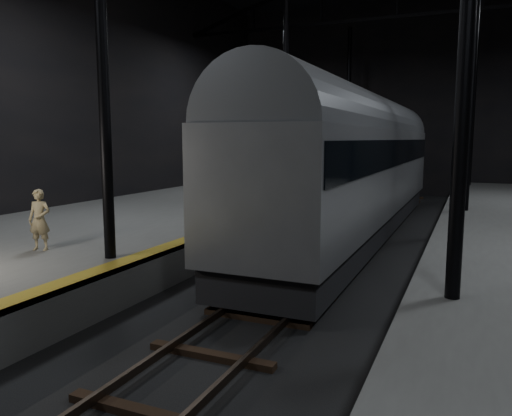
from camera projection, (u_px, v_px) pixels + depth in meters
The scene contains 6 objects.
ground at pixel (313, 274), 14.15m from camera, with size 44.00×44.00×0.00m, color black.
platform_left at pixel (102, 236), 17.05m from camera, with size 9.00×43.80×1.00m, color #525250.
tactile_strip at pixel (211, 231), 15.30m from camera, with size 0.50×43.80×0.01m, color olive.
track at pixel (313, 272), 14.14m from camera, with size 2.40×43.00×0.24m.
train at pixel (359, 159), 18.98m from camera, with size 3.05×20.40×5.45m.
woman at pixel (40, 220), 12.59m from camera, with size 0.57×0.37×1.56m, color tan.
Camera 1 is at (4.02, -13.26, 3.81)m, focal length 35.00 mm.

